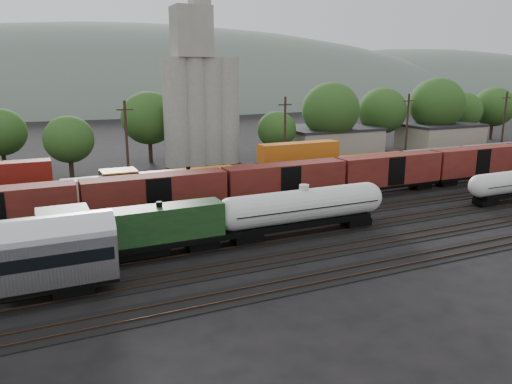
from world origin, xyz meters
name	(u,v)px	position (x,y,z in m)	size (l,w,h in m)	color
ground	(282,221)	(0.00, 0.00, 0.00)	(600.00, 600.00, 0.00)	black
tracks	(282,220)	(0.00, 0.00, 0.05)	(180.00, 33.20, 0.20)	black
green_locomotive	(122,231)	(-17.75, -5.00, 2.75)	(18.31, 3.23, 4.85)	black
tank_car_a	(304,207)	(-0.36, -5.00, 2.82)	(18.17, 3.25, 4.76)	silver
orange_locomotive	(162,187)	(-10.52, 10.00, 2.71)	(19.09, 3.18, 4.77)	black
boxcar_string	(285,181)	(2.96, 5.00, 3.12)	(138.20, 2.90, 4.20)	black
container_wall	(254,171)	(3.50, 15.00, 2.54)	(178.40, 2.60, 5.80)	black
grain_silo	(201,99)	(3.28, 36.00, 11.26)	(13.40, 5.00, 29.00)	gray
industrial_sheds	(222,149)	(6.63, 35.25, 2.56)	(119.38, 17.26, 5.10)	#9E937F
tree_band	(223,118)	(7.32, 36.28, 7.75)	(161.01, 21.11, 14.50)	black
utility_poles	(211,139)	(0.00, 22.00, 6.21)	(122.20, 0.36, 12.00)	black
distant_hills	(113,134)	(23.92, 260.00, -20.56)	(860.00, 286.00, 130.00)	#59665B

